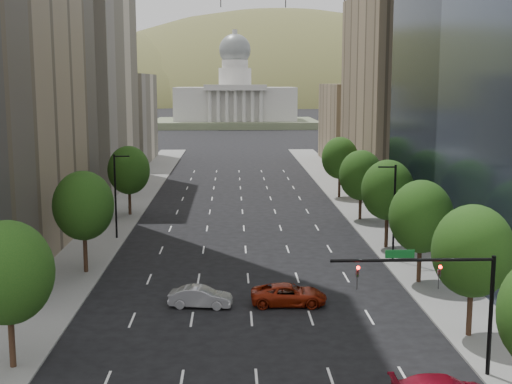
{
  "coord_description": "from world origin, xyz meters",
  "views": [
    {
      "loc": [
        -1.3,
        -5.78,
        16.38
      ],
      "look_at": [
        0.54,
        46.18,
        8.0
      ],
      "focal_mm": 47.93,
      "sensor_mm": 36.0,
      "label": 1
    }
  ],
  "objects": [
    {
      "name": "sidewalk_left",
      "position": [
        -15.5,
        60.0,
        0.07
      ],
      "size": [
        6.0,
        200.0,
        0.15
      ],
      "primitive_type": "cube",
      "color": "slate",
      "rests_on": "ground"
    },
    {
      "name": "sidewalk_right",
      "position": [
        15.5,
        60.0,
        0.07
      ],
      "size": [
        6.0,
        200.0,
        0.15
      ],
      "primitive_type": "cube",
      "color": "slate",
      "rests_on": "ground"
    },
    {
      "name": "midrise_cream_left",
      "position": [
        -25.0,
        103.0,
        17.5
      ],
      "size": [
        14.0,
        30.0,
        35.0
      ],
      "primitive_type": "cube",
      "color": "beige",
      "rests_on": "ground"
    },
    {
      "name": "filler_left",
      "position": [
        -25.0,
        136.0,
        9.0
      ],
      "size": [
        14.0,
        26.0,
        18.0
      ],
      "primitive_type": "cube",
      "color": "beige",
      "rests_on": "ground"
    },
    {
      "name": "parking_tan_right",
      "position": [
        25.0,
        100.0,
        15.0
      ],
      "size": [
        14.0,
        30.0,
        30.0
      ],
      "primitive_type": "cube",
      "color": "#8C7759",
      "rests_on": "ground"
    },
    {
      "name": "filler_right",
      "position": [
        25.0,
        133.0,
        8.0
      ],
      "size": [
        14.0,
        26.0,
        16.0
      ],
      "primitive_type": "cube",
      "color": "#8C7759",
      "rests_on": "ground"
    },
    {
      "name": "tree_right_1",
      "position": [
        14.0,
        36.0,
        5.75
      ],
      "size": [
        5.2,
        5.2,
        8.75
      ],
      "color": "#382316",
      "rests_on": "ground"
    },
    {
      "name": "tree_right_2",
      "position": [
        14.0,
        48.0,
        5.6
      ],
      "size": [
        5.2,
        5.2,
        8.61
      ],
      "color": "#382316",
      "rests_on": "ground"
    },
    {
      "name": "tree_right_3",
      "position": [
        14.0,
        60.0,
        5.89
      ],
      "size": [
        5.2,
        5.2,
        8.89
      ],
      "color": "#382316",
      "rests_on": "ground"
    },
    {
      "name": "tree_right_4",
      "position": [
        14.0,
        74.0,
        5.46
      ],
      "size": [
        5.2,
        5.2,
        8.46
      ],
      "color": "#382316",
      "rests_on": "ground"
    },
    {
      "name": "tree_right_5",
      "position": [
        14.0,
        90.0,
        5.75
      ],
      "size": [
        5.2,
        5.2,
        8.75
      ],
      "color": "#382316",
      "rests_on": "ground"
    },
    {
      "name": "tree_left_0",
      "position": [
        -14.0,
        32.0,
        5.75
      ],
      "size": [
        5.2,
        5.2,
        8.75
      ],
      "color": "#382316",
      "rests_on": "ground"
    },
    {
      "name": "tree_left_1",
      "position": [
        -14.0,
        52.0,
        5.96
      ],
      "size": [
        5.2,
        5.2,
        8.97
      ],
      "color": "#382316",
      "rests_on": "ground"
    },
    {
      "name": "tree_left_2",
      "position": [
        -14.0,
        78.0,
        5.68
      ],
      "size": [
        5.2,
        5.2,
        8.68
      ],
      "color": "#382316",
      "rests_on": "ground"
    },
    {
      "name": "streetlight_rn",
      "position": [
        13.44,
        55.0,
        4.84
      ],
      "size": [
        1.7,
        0.2,
        9.0
      ],
      "color": "black",
      "rests_on": "ground"
    },
    {
      "name": "streetlight_ln",
      "position": [
        -13.44,
        65.0,
        4.84
      ],
      "size": [
        1.7,
        0.2,
        9.0
      ],
      "color": "black",
      "rests_on": "ground"
    },
    {
      "name": "traffic_signal",
      "position": [
        10.53,
        30.0,
        5.17
      ],
      "size": [
        9.12,
        0.4,
        7.38
      ],
      "color": "black",
      "rests_on": "ground"
    },
    {
      "name": "capitol",
      "position": [
        0.0,
        249.71,
        8.58
      ],
      "size": [
        60.0,
        40.0,
        35.2
      ],
      "color": "#596647",
      "rests_on": "ground"
    },
    {
      "name": "foothills",
      "position": [
        34.67,
        599.39,
        -37.78
      ],
      "size": [
        720.0,
        413.0,
        263.0
      ],
      "color": "olive",
      "rests_on": "ground"
    },
    {
      "name": "car_silver",
      "position": [
        -3.68,
        42.68,
        0.76
      ],
      "size": [
        4.81,
        2.22,
        1.53
      ],
      "primitive_type": "imported",
      "rotation": [
        0.0,
        0.0,
        1.44
      ],
      "color": "#9E9EA3",
      "rests_on": "ground"
    },
    {
      "name": "car_red_far",
      "position": [
        2.87,
        42.95,
        0.79
      ],
      "size": [
        5.7,
        2.71,
        1.57
      ],
      "primitive_type": "imported",
      "rotation": [
        0.0,
        0.0,
        1.55
      ],
      "color": "maroon",
      "rests_on": "ground"
    }
  ]
}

